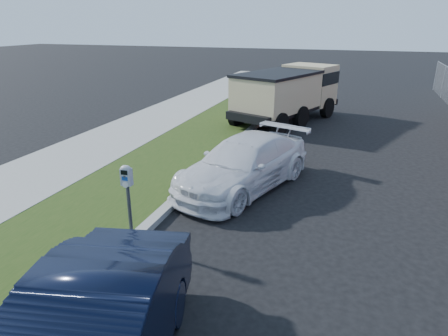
% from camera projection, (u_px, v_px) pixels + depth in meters
% --- Properties ---
extents(ground, '(120.00, 120.00, 0.00)m').
position_uv_depth(ground, '(272.00, 236.00, 8.35)').
color(ground, black).
rests_on(ground, ground).
extents(streetside, '(6.12, 50.00, 0.15)m').
position_uv_depth(streetside, '(101.00, 171.00, 11.77)').
color(streetside, gray).
rests_on(streetside, ground).
extents(parking_meter, '(0.22, 0.15, 1.55)m').
position_uv_depth(parking_meter, '(127.00, 186.00, 7.59)').
color(parking_meter, '#3F4247').
rests_on(parking_meter, ground).
extents(white_wagon, '(3.26, 5.00, 1.35)m').
position_uv_depth(white_wagon, '(245.00, 163.00, 10.62)').
color(white_wagon, silver).
rests_on(white_wagon, ground).
extents(dump_truck, '(4.13, 6.30, 2.32)m').
position_uv_depth(dump_truck, '(289.00, 92.00, 17.57)').
color(dump_truck, black).
rests_on(dump_truck, ground).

